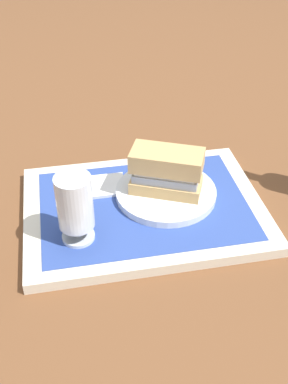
# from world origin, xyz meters

# --- Properties ---
(ground_plane) EXTENTS (3.00, 3.00, 0.00)m
(ground_plane) POSITION_xyz_m (0.00, 0.00, 0.00)
(ground_plane) COLOR brown
(tray) EXTENTS (0.44, 0.32, 0.02)m
(tray) POSITION_xyz_m (0.00, 0.00, 0.01)
(tray) COLOR beige
(tray) RESTS_ON ground_plane
(placemat) EXTENTS (0.38, 0.27, 0.00)m
(placemat) POSITION_xyz_m (0.00, 0.00, 0.02)
(placemat) COLOR #2D4793
(placemat) RESTS_ON tray
(plate) EXTENTS (0.19, 0.19, 0.01)m
(plate) POSITION_xyz_m (-0.05, -0.02, 0.03)
(plate) COLOR white
(plate) RESTS_ON placemat
(sandwich) EXTENTS (0.14, 0.11, 0.08)m
(sandwich) POSITION_xyz_m (-0.04, -0.02, 0.08)
(sandwich) COLOR tan
(sandwich) RESTS_ON plate
(beer_glass) EXTENTS (0.06, 0.06, 0.12)m
(beer_glass) POSITION_xyz_m (0.13, 0.07, 0.09)
(beer_glass) COLOR silver
(beer_glass) RESTS_ON placemat
(napkin_folded) EXTENTS (0.09, 0.07, 0.01)m
(napkin_folded) POSITION_xyz_m (0.07, -0.07, 0.02)
(napkin_folded) COLOR white
(napkin_folded) RESTS_ON placemat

